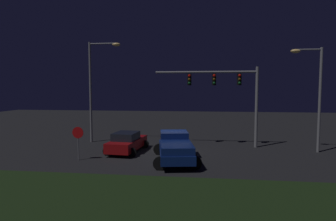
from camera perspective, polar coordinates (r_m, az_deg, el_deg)
The scene contains 8 objects.
ground_plane at distance 20.66m, azimuth 0.94°, elevation -8.85°, with size 80.00×80.00×0.00m, color black.
grass_median at distance 12.65m, azimuth -3.33°, elevation -17.29°, with size 27.96×5.88×0.10m, color black.
pickup_truck at distance 18.67m, azimuth 1.43°, elevation -7.14°, with size 3.48×5.66×1.80m.
car_sedan at distance 21.54m, azimuth -8.29°, elevation -6.34°, with size 2.76×4.55×1.51m.
traffic_signal_gantry at distance 23.41m, azimuth 11.61°, elevation 4.70°, with size 8.32×0.56×6.50m.
street_lamp_left at distance 25.74m, azimuth -14.27°, elevation 5.98°, with size 2.86×0.44×8.81m.
street_lamp_right at distance 23.54m, azimuth 27.36°, elevation 4.29°, with size 2.28×0.44×7.76m.
stop_sign at distance 19.64m, azimuth -17.70°, elevation -5.10°, with size 0.76×0.08×2.23m.
Camera 1 is at (2.14, -20.00, 4.70)m, focal length 30.21 mm.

